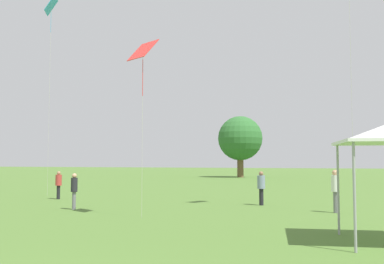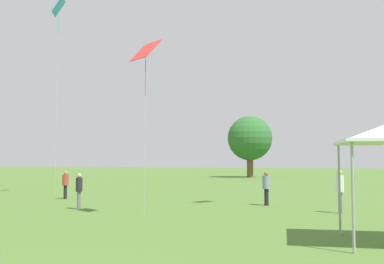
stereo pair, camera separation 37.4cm
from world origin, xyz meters
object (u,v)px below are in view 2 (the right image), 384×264
(distant_tree_1, at_px, (250,138))
(kite_0, at_px, (59,11))
(person_standing_3, at_px, (65,182))
(kite_3, at_px, (146,54))
(person_standing_0, at_px, (340,187))
(person_standing_1, at_px, (266,185))
(person_standing_5, at_px, (79,187))

(distant_tree_1, bearing_deg, kite_0, -94.02)
(person_standing_3, xyz_separation_m, kite_3, (8.67, -6.07, 5.56))
(kite_3, xyz_separation_m, distant_tree_1, (-8.30, 45.60, -1.07))
(person_standing_0, height_order, person_standing_3, person_standing_0)
(person_standing_1, height_order, kite_0, kite_0)
(person_standing_5, bearing_deg, distant_tree_1, -91.43)
(person_standing_0, bearing_deg, person_standing_1, 31.36)
(person_standing_3, height_order, distant_tree_1, distant_tree_1)
(person_standing_5, bearing_deg, kite_3, 153.19)
(person_standing_3, relative_size, kite_3, 0.23)
(kite_3, bearing_deg, distant_tree_1, 170.24)
(person_standing_1, relative_size, distant_tree_1, 0.20)
(kite_0, bearing_deg, kite_3, 69.96)
(distant_tree_1, bearing_deg, person_standing_3, -90.53)
(kite_0, height_order, distant_tree_1, kite_0)
(person_standing_5, relative_size, kite_0, 0.13)
(person_standing_0, distance_m, kite_3, 9.95)
(kite_0, relative_size, kite_3, 1.85)
(kite_3, bearing_deg, kite_0, -145.88)
(person_standing_0, bearing_deg, person_standing_5, 76.19)
(person_standing_0, relative_size, person_standing_3, 1.13)
(person_standing_0, bearing_deg, kite_3, 94.77)
(person_standing_3, bearing_deg, person_standing_1, -18.63)
(person_standing_3, height_order, kite_3, kite_3)
(kite_0, xyz_separation_m, distant_tree_1, (2.65, 37.70, -6.78))
(person_standing_3, bearing_deg, kite_3, -56.85)
(kite_3, bearing_deg, person_standing_1, 134.18)
(kite_3, bearing_deg, person_standing_5, -130.30)
(person_standing_1, xyz_separation_m, person_standing_3, (-11.92, -0.67, -0.04))
(person_standing_0, distance_m, kite_0, 21.34)
(kite_0, bearing_deg, person_standing_3, 67.03)
(distant_tree_1, bearing_deg, kite_3, -79.68)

